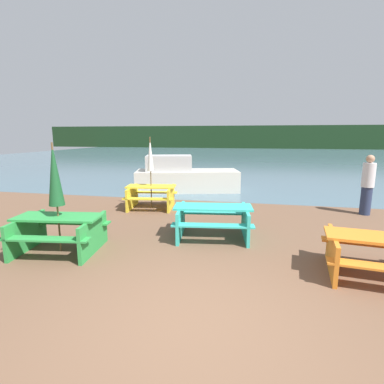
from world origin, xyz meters
TOP-DOWN VIEW (x-y plane):
  - ground_plane at (0.00, 0.00)m, footprint 60.00×60.00m
  - water at (0.00, 32.25)m, footprint 60.00×50.00m
  - far_treeline at (0.00, 52.25)m, footprint 80.00×1.60m
  - picnic_table_green at (-3.22, 1.87)m, footprint 1.90×1.60m
  - picnic_table_orange at (2.85, 1.94)m, footprint 1.93×1.59m
  - picnic_table_teal at (-0.22, 3.41)m, footprint 1.99×1.61m
  - picnic_table_yellow at (-2.62, 5.85)m, footprint 1.77×1.60m
  - umbrella_white at (-2.62, 5.85)m, footprint 0.21×0.21m
  - umbrella_darkgreen at (-3.22, 1.87)m, footprint 0.31×0.31m
  - boat at (-2.30, 9.14)m, footprint 4.64×2.68m
  - person at (4.06, 6.41)m, footprint 0.36×0.36m

SIDE VIEW (x-z plane):
  - water at x=0.00m, z-range 0.00..0.00m
  - ground_plane at x=0.00m, z-range 0.00..0.00m
  - picnic_table_orange at x=2.85m, z-range 0.08..0.81m
  - picnic_table_yellow at x=-2.62m, z-range 0.07..0.83m
  - picnic_table_green at x=-3.22m, z-range 0.08..0.85m
  - picnic_table_teal at x=-0.22m, z-range 0.09..0.85m
  - boat at x=-2.30m, z-range -0.18..1.36m
  - person at x=4.06m, z-range 0.00..1.83m
  - umbrella_darkgreen at x=-3.22m, z-range 0.48..2.75m
  - umbrella_white at x=-2.62m, z-range 0.59..2.93m
  - far_treeline at x=0.00m, z-range 0.00..4.00m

